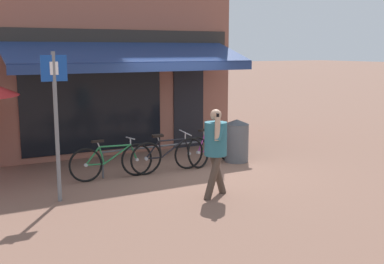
{
  "coord_description": "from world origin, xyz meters",
  "views": [
    {
      "loc": [
        -5.08,
        -8.85,
        2.64
      ],
      "look_at": [
        -0.62,
        -0.78,
        1.05
      ],
      "focal_mm": 45.0,
      "sensor_mm": 36.0,
      "label": 1
    }
  ],
  "objects_px": {
    "bicycle_purple": "(212,148)",
    "pedestrian_adult": "(216,144)",
    "bicycle_green": "(112,161)",
    "litter_bin": "(237,140)",
    "parking_sign": "(56,112)",
    "bicycle_black": "(168,155)"
  },
  "relations": [
    {
      "from": "bicycle_purple",
      "to": "pedestrian_adult",
      "type": "bearing_deg",
      "value": -140.61
    },
    {
      "from": "bicycle_green",
      "to": "litter_bin",
      "type": "xyz_separation_m",
      "value": [
        3.12,
        0.04,
        0.14
      ]
    },
    {
      "from": "pedestrian_adult",
      "to": "parking_sign",
      "type": "xyz_separation_m",
      "value": [
        -2.55,
        1.08,
        0.62
      ]
    },
    {
      "from": "litter_bin",
      "to": "parking_sign",
      "type": "relative_size",
      "value": 0.39
    },
    {
      "from": "bicycle_purple",
      "to": "parking_sign",
      "type": "xyz_separation_m",
      "value": [
        -3.81,
        -1.11,
        1.21
      ]
    },
    {
      "from": "bicycle_purple",
      "to": "pedestrian_adult",
      "type": "distance_m",
      "value": 2.59
    },
    {
      "from": "bicycle_purple",
      "to": "litter_bin",
      "type": "height_order",
      "value": "litter_bin"
    },
    {
      "from": "bicycle_black",
      "to": "pedestrian_adult",
      "type": "height_order",
      "value": "pedestrian_adult"
    },
    {
      "from": "litter_bin",
      "to": "bicycle_black",
      "type": "bearing_deg",
      "value": -176.01
    },
    {
      "from": "bicycle_green",
      "to": "bicycle_black",
      "type": "relative_size",
      "value": 1.01
    },
    {
      "from": "parking_sign",
      "to": "bicycle_purple",
      "type": "bearing_deg",
      "value": 16.16
    },
    {
      "from": "bicycle_black",
      "to": "parking_sign",
      "type": "height_order",
      "value": "parking_sign"
    },
    {
      "from": "bicycle_black",
      "to": "litter_bin",
      "type": "xyz_separation_m",
      "value": [
        1.88,
        0.13,
        0.12
      ]
    },
    {
      "from": "litter_bin",
      "to": "parking_sign",
      "type": "distance_m",
      "value": 4.68
    },
    {
      "from": "bicycle_green",
      "to": "parking_sign",
      "type": "distance_m",
      "value": 2.04
    },
    {
      "from": "bicycle_black",
      "to": "parking_sign",
      "type": "bearing_deg",
      "value": -161.92
    },
    {
      "from": "bicycle_black",
      "to": "bicycle_purple",
      "type": "distance_m",
      "value": 1.27
    },
    {
      "from": "bicycle_green",
      "to": "parking_sign",
      "type": "xyz_separation_m",
      "value": [
        -1.31,
        -0.99,
        1.21
      ]
    },
    {
      "from": "bicycle_green",
      "to": "litter_bin",
      "type": "height_order",
      "value": "litter_bin"
    },
    {
      "from": "bicycle_purple",
      "to": "litter_bin",
      "type": "xyz_separation_m",
      "value": [
        0.62,
        -0.08,
        0.13
      ]
    },
    {
      "from": "bicycle_green",
      "to": "pedestrian_adult",
      "type": "distance_m",
      "value": 2.48
    },
    {
      "from": "bicycle_black",
      "to": "bicycle_purple",
      "type": "relative_size",
      "value": 1.04
    }
  ]
}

